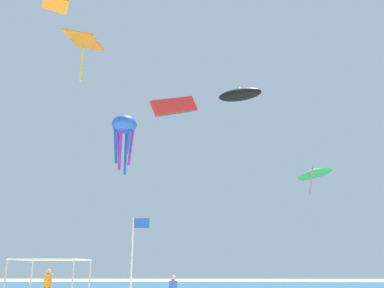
{
  "coord_description": "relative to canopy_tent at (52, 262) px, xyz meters",
  "views": [
    {
      "loc": [
        -0.09,
        -15.09,
        2.01
      ],
      "look_at": [
        -0.77,
        13.51,
        10.7
      ],
      "focal_mm": 37.68,
      "sensor_mm": 36.0,
      "label": 1
    }
  ],
  "objects": [
    {
      "name": "ocean_strip",
      "position": [
        6.86,
        25.94,
        -2.18
      ],
      "size": [
        110.0,
        22.94,
        0.03
      ],
      "primitive_type": "cube",
      "color": "#28608C",
      "rests_on": "ground"
    },
    {
      "name": "canopy_tent",
      "position": [
        0.0,
        0.0,
        0.0
      ],
      "size": [
        2.89,
        2.74,
        2.32
      ],
      "color": "#B2B2B7",
      "rests_on": "ground"
    },
    {
      "name": "person_leftmost",
      "position": [
        -2.11,
        5.49,
        -1.1
      ],
      "size": [
        0.44,
        0.48,
        1.86
      ],
      "rotation": [
        0.0,
        0.0,
        1.25
      ],
      "color": "brown",
      "rests_on": "ground"
    },
    {
      "name": "banner_flag",
      "position": [
        4.38,
        -4.13,
        0.02
      ],
      "size": [
        0.61,
        0.06,
        3.67
      ],
      "color": "silver",
      "rests_on": "ground"
    },
    {
      "name": "kite_octopus_blue",
      "position": [
        0.96,
        9.89,
        9.9
      ],
      "size": [
        2.64,
        2.64,
        4.44
      ],
      "rotation": [
        0.0,
        0.0,
        5.6
      ],
      "color": "blue"
    },
    {
      "name": "kite_delta_green",
      "position": [
        17.74,
        19.82,
        8.64
      ],
      "size": [
        4.61,
        4.58,
        3.06
      ],
      "rotation": [
        0.0,
        0.0,
        1.1
      ],
      "color": "green"
    },
    {
      "name": "kite_inflatable_black",
      "position": [
        11.21,
        23.44,
        18.49
      ],
      "size": [
        5.21,
        3.19,
        1.87
      ],
      "rotation": [
        0.0,
        0.0,
        2.79
      ],
      "color": "black"
    },
    {
      "name": "kite_diamond_orange",
      "position": [
        -3.53,
        12.37,
        18.73
      ],
      "size": [
        3.2,
        3.28,
        4.4
      ],
      "rotation": [
        0.0,
        0.0,
        1.44
      ],
      "color": "orange"
    },
    {
      "name": "kite_parafoil_red",
      "position": [
        4.29,
        16.33,
        14.21
      ],
      "size": [
        4.37,
        3.24,
        3.13
      ],
      "rotation": [
        0.0,
        0.0,
        3.82
      ],
      "color": "red"
    }
  ]
}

